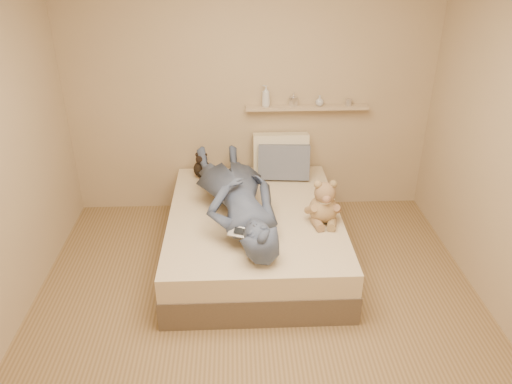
{
  "coord_description": "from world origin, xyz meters",
  "views": [
    {
      "loc": [
        -0.15,
        -2.84,
        2.63
      ],
      "look_at": [
        0.0,
        0.65,
        0.8
      ],
      "focal_mm": 35.0,
      "sensor_mm": 36.0,
      "label": 1
    }
  ],
  "objects_px": {
    "dark_plush": "(202,167)",
    "person": "(236,195)",
    "pillow_cream": "(281,153)",
    "game_console": "(241,232)",
    "wall_shelf": "(307,107)",
    "bed": "(255,235)",
    "pillow_grey": "(284,162)",
    "teddy_bear": "(324,205)"
  },
  "relations": [
    {
      "from": "dark_plush",
      "to": "person",
      "type": "height_order",
      "value": "person"
    },
    {
      "from": "pillow_cream",
      "to": "game_console",
      "type": "bearing_deg",
      "value": -106.72
    },
    {
      "from": "person",
      "to": "wall_shelf",
      "type": "distance_m",
      "value": 1.26
    },
    {
      "from": "game_console",
      "to": "wall_shelf",
      "type": "height_order",
      "value": "wall_shelf"
    },
    {
      "from": "pillow_cream",
      "to": "wall_shelf",
      "type": "height_order",
      "value": "wall_shelf"
    },
    {
      "from": "bed",
      "to": "person",
      "type": "relative_size",
      "value": 1.12
    },
    {
      "from": "bed",
      "to": "person",
      "type": "xyz_separation_m",
      "value": [
        -0.16,
        -0.04,
        0.43
      ]
    },
    {
      "from": "pillow_cream",
      "to": "person",
      "type": "xyz_separation_m",
      "value": [
        -0.46,
        -0.87,
        0.0
      ]
    },
    {
      "from": "pillow_cream",
      "to": "pillow_grey",
      "type": "relative_size",
      "value": 1.1
    },
    {
      "from": "bed",
      "to": "pillow_cream",
      "type": "bearing_deg",
      "value": 70.3
    },
    {
      "from": "wall_shelf",
      "to": "pillow_grey",
      "type": "bearing_deg",
      "value": -136.79
    },
    {
      "from": "teddy_bear",
      "to": "wall_shelf",
      "type": "relative_size",
      "value": 0.33
    },
    {
      "from": "pillow_grey",
      "to": "wall_shelf",
      "type": "distance_m",
      "value": 0.58
    },
    {
      "from": "dark_plush",
      "to": "pillow_cream",
      "type": "bearing_deg",
      "value": 6.77
    },
    {
      "from": "teddy_bear",
      "to": "person",
      "type": "distance_m",
      "value": 0.74
    },
    {
      "from": "dark_plush",
      "to": "person",
      "type": "bearing_deg",
      "value": -66.81
    },
    {
      "from": "pillow_cream",
      "to": "pillow_grey",
      "type": "distance_m",
      "value": 0.14
    },
    {
      "from": "pillow_cream",
      "to": "pillow_grey",
      "type": "xyz_separation_m",
      "value": [
        0.02,
        -0.14,
        -0.03
      ]
    },
    {
      "from": "bed",
      "to": "wall_shelf",
      "type": "bearing_deg",
      "value": 58.82
    },
    {
      "from": "bed",
      "to": "pillow_grey",
      "type": "height_order",
      "value": "pillow_grey"
    },
    {
      "from": "game_console",
      "to": "pillow_grey",
      "type": "height_order",
      "value": "pillow_grey"
    },
    {
      "from": "pillow_cream",
      "to": "wall_shelf",
      "type": "distance_m",
      "value": 0.52
    },
    {
      "from": "person",
      "to": "wall_shelf",
      "type": "relative_size",
      "value": 1.41
    },
    {
      "from": "pillow_grey",
      "to": "dark_plush",
      "type": "bearing_deg",
      "value": 176.71
    },
    {
      "from": "game_console",
      "to": "dark_plush",
      "type": "bearing_deg",
      "value": 105.31
    },
    {
      "from": "dark_plush",
      "to": "pillow_cream",
      "type": "relative_size",
      "value": 0.48
    },
    {
      "from": "game_console",
      "to": "teddy_bear",
      "type": "bearing_deg",
      "value": 29.97
    },
    {
      "from": "wall_shelf",
      "to": "pillow_cream",
      "type": "bearing_deg",
      "value": -162.65
    },
    {
      "from": "teddy_bear",
      "to": "pillow_cream",
      "type": "relative_size",
      "value": 0.72
    },
    {
      "from": "dark_plush",
      "to": "pillow_grey",
      "type": "xyz_separation_m",
      "value": [
        0.81,
        -0.05,
        0.06
      ]
    },
    {
      "from": "pillow_grey",
      "to": "wall_shelf",
      "type": "relative_size",
      "value": 0.42
    },
    {
      "from": "bed",
      "to": "game_console",
      "type": "height_order",
      "value": "game_console"
    },
    {
      "from": "game_console",
      "to": "wall_shelf",
      "type": "distance_m",
      "value": 1.71
    },
    {
      "from": "bed",
      "to": "pillow_grey",
      "type": "distance_m",
      "value": 0.86
    },
    {
      "from": "teddy_bear",
      "to": "pillow_grey",
      "type": "bearing_deg",
      "value": 106.09
    },
    {
      "from": "dark_plush",
      "to": "wall_shelf",
      "type": "distance_m",
      "value": 1.18
    },
    {
      "from": "bed",
      "to": "pillow_grey",
      "type": "bearing_deg",
      "value": 65.33
    },
    {
      "from": "game_console",
      "to": "pillow_grey",
      "type": "relative_size",
      "value": 0.41
    },
    {
      "from": "dark_plush",
      "to": "pillow_cream",
      "type": "distance_m",
      "value": 0.8
    },
    {
      "from": "game_console",
      "to": "pillow_cream",
      "type": "xyz_separation_m",
      "value": [
        0.43,
        1.42,
        0.03
      ]
    },
    {
      "from": "pillow_cream",
      "to": "wall_shelf",
      "type": "xyz_separation_m",
      "value": [
        0.25,
        0.08,
        0.45
      ]
    },
    {
      "from": "bed",
      "to": "teddy_bear",
      "type": "distance_m",
      "value": 0.71
    }
  ]
}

